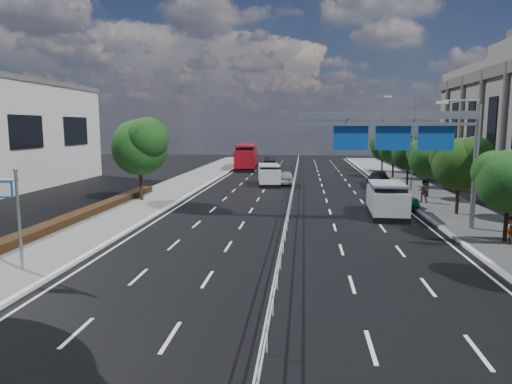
{
  "coord_description": "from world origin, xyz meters",
  "views": [
    {
      "loc": [
        0.9,
        -16.95,
        5.94
      ],
      "look_at": [
        -1.68,
        7.65,
        2.4
      ],
      "focal_mm": 32.0,
      "sensor_mm": 36.0,
      "label": 1
    }
  ],
  "objects_px": {
    "parked_car_teal": "(399,199)",
    "overhead_gantry": "(407,133)",
    "white_minivan": "(269,175)",
    "parked_car_dark": "(379,180)",
    "red_bus": "(247,156)",
    "pedestrian_b": "(423,191)",
    "near_car_dark": "(270,162)",
    "silver_minivan": "(387,200)",
    "near_car_silver": "(285,177)",
    "toilet_sign": "(7,202)"
  },
  "relations": [
    {
      "from": "silver_minivan",
      "to": "white_minivan",
      "type": "bearing_deg",
      "value": 123.2
    },
    {
      "from": "near_car_dark",
      "to": "parked_car_teal",
      "type": "height_order",
      "value": "near_car_dark"
    },
    {
      "from": "overhead_gantry",
      "to": "pedestrian_b",
      "type": "distance_m",
      "value": 10.81
    },
    {
      "from": "parked_car_teal",
      "to": "silver_minivan",
      "type": "bearing_deg",
      "value": -117.9
    },
    {
      "from": "red_bus",
      "to": "near_car_dark",
      "type": "height_order",
      "value": "red_bus"
    },
    {
      "from": "overhead_gantry",
      "to": "red_bus",
      "type": "distance_m",
      "value": 40.38
    },
    {
      "from": "parked_car_teal",
      "to": "parked_car_dark",
      "type": "height_order",
      "value": "parked_car_dark"
    },
    {
      "from": "near_car_dark",
      "to": "pedestrian_b",
      "type": "bearing_deg",
      "value": 108.21
    },
    {
      "from": "toilet_sign",
      "to": "white_minivan",
      "type": "height_order",
      "value": "toilet_sign"
    },
    {
      "from": "toilet_sign",
      "to": "near_car_dark",
      "type": "xyz_separation_m",
      "value": [
        6.74,
        51.43,
        -2.18
      ]
    },
    {
      "from": "parked_car_teal",
      "to": "parked_car_dark",
      "type": "relative_size",
      "value": 0.84
    },
    {
      "from": "near_car_dark",
      "to": "red_bus",
      "type": "bearing_deg",
      "value": 44.67
    },
    {
      "from": "red_bus",
      "to": "parked_car_dark",
      "type": "height_order",
      "value": "red_bus"
    },
    {
      "from": "white_minivan",
      "to": "parked_car_dark",
      "type": "height_order",
      "value": "white_minivan"
    },
    {
      "from": "white_minivan",
      "to": "near_car_silver",
      "type": "xyz_separation_m",
      "value": [
        1.62,
        0.76,
        -0.32
      ]
    },
    {
      "from": "overhead_gantry",
      "to": "white_minivan",
      "type": "height_order",
      "value": "overhead_gantry"
    },
    {
      "from": "near_car_silver",
      "to": "toilet_sign",
      "type": "bearing_deg",
      "value": 67.34
    },
    {
      "from": "near_car_dark",
      "to": "toilet_sign",
      "type": "bearing_deg",
      "value": 76.65
    },
    {
      "from": "red_bus",
      "to": "silver_minivan",
      "type": "bearing_deg",
      "value": -71.4
    },
    {
      "from": "near_car_dark",
      "to": "parked_car_dark",
      "type": "relative_size",
      "value": 0.89
    },
    {
      "from": "white_minivan",
      "to": "silver_minivan",
      "type": "bearing_deg",
      "value": -66.75
    },
    {
      "from": "parked_car_teal",
      "to": "overhead_gantry",
      "type": "bearing_deg",
      "value": -104.64
    },
    {
      "from": "overhead_gantry",
      "to": "toilet_sign",
      "type": "bearing_deg",
      "value": -150.4
    },
    {
      "from": "pedestrian_b",
      "to": "parked_car_dark",
      "type": "bearing_deg",
      "value": -50.0
    },
    {
      "from": "white_minivan",
      "to": "parked_car_dark",
      "type": "relative_size",
      "value": 0.99
    },
    {
      "from": "parked_car_dark",
      "to": "white_minivan",
      "type": "bearing_deg",
      "value": -178.68
    },
    {
      "from": "near_car_silver",
      "to": "silver_minivan",
      "type": "relative_size",
      "value": 0.78
    },
    {
      "from": "overhead_gantry",
      "to": "red_bus",
      "type": "height_order",
      "value": "overhead_gantry"
    },
    {
      "from": "near_car_dark",
      "to": "parked_car_teal",
      "type": "bearing_deg",
      "value": 104.14
    },
    {
      "from": "overhead_gantry",
      "to": "pedestrian_b",
      "type": "xyz_separation_m",
      "value": [
        3.45,
        9.16,
        -4.59
      ]
    },
    {
      "from": "near_car_dark",
      "to": "silver_minivan",
      "type": "height_order",
      "value": "silver_minivan"
    },
    {
      "from": "white_minivan",
      "to": "parked_car_teal",
      "type": "xyz_separation_m",
      "value": [
        10.7,
        -11.75,
        -0.44
      ]
    },
    {
      "from": "overhead_gantry",
      "to": "near_car_dark",
      "type": "bearing_deg",
      "value": 104.82
    },
    {
      "from": "parked_car_teal",
      "to": "pedestrian_b",
      "type": "distance_m",
      "value": 2.63
    },
    {
      "from": "red_bus",
      "to": "pedestrian_b",
      "type": "bearing_deg",
      "value": -62.14
    },
    {
      "from": "overhead_gantry",
      "to": "parked_car_teal",
      "type": "bearing_deg",
      "value": 80.03
    },
    {
      "from": "toilet_sign",
      "to": "near_car_dark",
      "type": "relative_size",
      "value": 0.94
    },
    {
      "from": "white_minivan",
      "to": "silver_minivan",
      "type": "xyz_separation_m",
      "value": [
        9.12,
        -15.43,
        0.05
      ]
    },
    {
      "from": "silver_minivan",
      "to": "parked_car_teal",
      "type": "height_order",
      "value": "silver_minivan"
    },
    {
      "from": "toilet_sign",
      "to": "silver_minivan",
      "type": "xyz_separation_m",
      "value": [
        17.45,
        14.0,
        -1.85
      ]
    },
    {
      "from": "overhead_gantry",
      "to": "parked_car_dark",
      "type": "bearing_deg",
      "value": 85.18
    },
    {
      "from": "parked_car_dark",
      "to": "toilet_sign",
      "type": "bearing_deg",
      "value": -118.11
    },
    {
      "from": "overhead_gantry",
      "to": "pedestrian_b",
      "type": "relative_size",
      "value": 5.88
    },
    {
      "from": "toilet_sign",
      "to": "near_car_dark",
      "type": "distance_m",
      "value": 51.91
    },
    {
      "from": "overhead_gantry",
      "to": "parked_car_teal",
      "type": "distance_m",
      "value": 9.22
    },
    {
      "from": "near_car_dark",
      "to": "pedestrian_b",
      "type": "relative_size",
      "value": 2.66
    },
    {
      "from": "red_bus",
      "to": "near_car_dark",
      "type": "xyz_separation_m",
      "value": [
        3.03,
        3.69,
        -1.03
      ]
    },
    {
      "from": "overhead_gantry",
      "to": "white_minivan",
      "type": "xyz_separation_m",
      "value": [
        -9.36,
        19.38,
        -4.55
      ]
    },
    {
      "from": "white_minivan",
      "to": "near_car_dark",
      "type": "relative_size",
      "value": 1.12
    },
    {
      "from": "white_minivan",
      "to": "parked_car_dark",
      "type": "distance_m",
      "value": 10.96
    }
  ]
}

